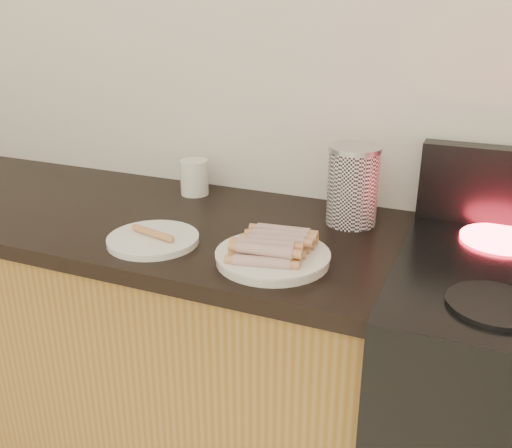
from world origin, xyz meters
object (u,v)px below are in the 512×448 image
at_px(main_plate, 273,258).
at_px(canister, 353,185).
at_px(side_plate, 153,239).
at_px(mug, 194,177).

xyz_separation_m(main_plate, canister, (0.10, 0.30, 0.10)).
height_order(side_plate, mug, mug).
distance_m(main_plate, mug, 0.53).
xyz_separation_m(canister, mug, (-0.49, 0.05, -0.05)).
distance_m(side_plate, canister, 0.52).
relative_size(main_plate, side_plate, 1.15).
relative_size(side_plate, mug, 2.12).
distance_m(side_plate, mug, 0.38).
bearing_deg(canister, main_plate, -108.93).
bearing_deg(mug, main_plate, -41.93).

